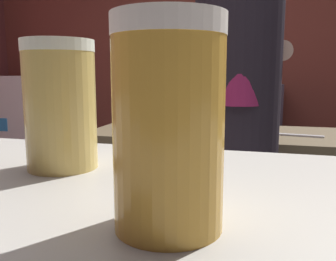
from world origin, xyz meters
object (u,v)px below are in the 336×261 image
Objects in this scene: mini_fridge at (32,135)px; bottle_soy at (238,72)px; bartender at (236,123)px; mixing_bowl at (147,125)px; chefs_knife at (298,135)px; pint_glass_near at (61,105)px; bottle_olive_oil at (198,72)px; bottle_hot_sauce at (252,74)px; pint_glass_far at (169,125)px.

bottle_soy is at bearing 2.19° from mini_fridge.
bartender reaches higher than mini_fridge.
mini_fridge is 5.58× the size of mixing_bowl.
bartender is 7.12× the size of chefs_knife.
bottle_olive_oil is at bearing 96.98° from pint_glass_near.
bartender reaches higher than chefs_knife.
pint_glass_near reaches higher than chefs_knife.
bartender is 1.68m from bottle_hot_sauce.
bottle_soy reaches higher than mixing_bowl.
pint_glass_far is at bearing -71.25° from mixing_bowl.
bartender is 1.88m from bottle_olive_oil.
mini_fridge is 2.10m from bottle_soy.
mixing_bowl is 1.71m from pint_glass_far.
pint_glass_far is (0.16, -0.12, 0.00)m from pint_glass_near.
mini_fridge is 2.20m from bottle_hot_sauce.
chefs_knife is at bearing -77.98° from bottle_hot_sauce.
bottle_soy is (0.01, 2.75, 0.05)m from pint_glass_near.
bottle_olive_oil is at bearing 125.92° from chefs_knife.
pint_glass_near is at bearing -75.39° from mixing_bowl.
mixing_bowl is at bearing -107.27° from bottle_soy.
bottle_hot_sauce reaches higher than pint_glass_near.
mixing_bowl is 0.99× the size of bottle_hot_sauce.
bottle_olive_oil reaches higher than chefs_knife.
bottle_hot_sauce reaches higher than pint_glass_far.
bartender is 11.74× the size of pint_glass_far.
mini_fridge is at bearing 126.63° from pint_glass_near.
bottle_soy is (-0.11, 1.66, 0.22)m from bartender.
bartender is 11.84× the size of pint_glass_near.
chefs_knife is at bearing -61.59° from bottle_olive_oil.
mixing_bowl is 1.54m from pint_glass_near.
bottle_olive_oil is (1.63, 0.21, 0.62)m from mini_fridge.
bottle_soy is (0.37, -0.14, -0.00)m from bottle_olive_oil.
mini_fridge is 4.38× the size of bottle_olive_oil.
chefs_knife is 1.62m from bottle_olive_oil.
bottle_soy is (2.00, 0.08, 0.62)m from mini_fridge.
mini_fridge reaches higher than mixing_bowl.
chefs_knife is 1.66m from pint_glass_far.
mixing_bowl is (-0.51, 0.39, -0.08)m from bartender.
mixing_bowl is at bearing -111.92° from bottle_hot_sauce.
bottle_soy reaches higher than chefs_knife.
bottle_olive_oil is 1.00× the size of bottle_soy.
mini_fridge is at bearing 46.15° from bartender.
bottle_olive_oil is (-0.51, 3.01, 0.06)m from pint_glass_far.
mini_fridge is at bearing -172.53° from bottle_olive_oil.
mixing_bowl is 1.44m from bottle_olive_oil.
pint_glass_far is at bearing -80.35° from bottle_olive_oil.
bottle_olive_oil is 0.50m from bottle_hot_sauce.
pint_glass_near is 0.99× the size of pint_glass_far.
mini_fridge is 4.39× the size of bottle_soy.
pint_glass_far is 3.06m from bottle_olive_oil.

